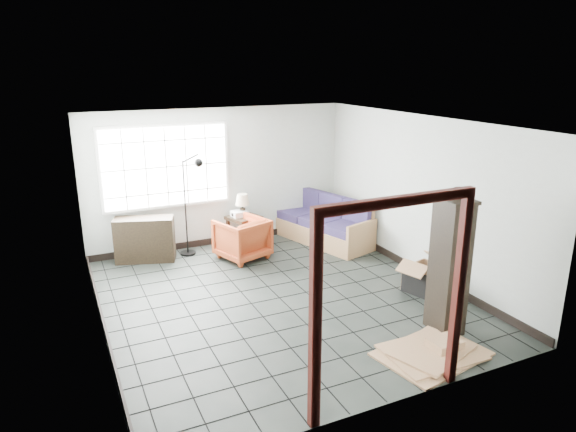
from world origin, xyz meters
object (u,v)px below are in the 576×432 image
tall_shelf (449,265)px  futon_sofa (325,225)px  armchair (242,237)px  side_table (244,221)px

tall_shelf → futon_sofa: bearing=89.9°
futon_sofa → armchair: (-1.79, -0.18, 0.07)m
armchair → tall_shelf: size_ratio=0.45×
side_table → tall_shelf: 4.38m
armchair → side_table: (0.26, 0.61, 0.08)m
futon_sofa → armchair: futon_sofa is taller
futon_sofa → side_table: (-1.53, 0.43, 0.15)m
tall_shelf → armchair: bearing=117.1°
side_table → armchair: bearing=-113.0°
futon_sofa → side_table: 1.59m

